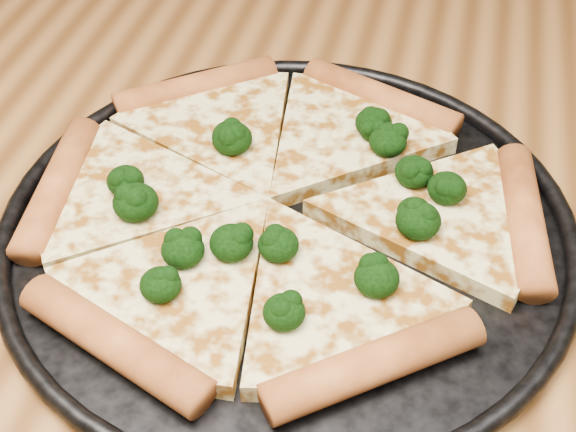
# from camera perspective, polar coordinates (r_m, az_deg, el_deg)

# --- Properties ---
(dining_table) EXTENTS (1.20, 0.90, 0.75)m
(dining_table) POSITION_cam_1_polar(r_m,az_deg,el_deg) (0.62, -6.44, -8.15)
(dining_table) COLOR brown
(dining_table) RESTS_ON ground
(pizza_pan) EXTENTS (0.40, 0.40, 0.02)m
(pizza_pan) POSITION_cam_1_polar(r_m,az_deg,el_deg) (0.55, 0.00, -0.61)
(pizza_pan) COLOR black
(pizza_pan) RESTS_ON dining_table
(pizza) EXTENTS (0.37, 0.36, 0.03)m
(pizza) POSITION_cam_1_polar(r_m,az_deg,el_deg) (0.55, -0.96, 1.07)
(pizza) COLOR #EDE091
(pizza) RESTS_ON pizza_pan
(broccoli_florets) EXTENTS (0.25, 0.22, 0.02)m
(broccoli_florets) POSITION_cam_1_polar(r_m,az_deg,el_deg) (0.54, 0.51, 1.34)
(broccoli_florets) COLOR black
(broccoli_florets) RESTS_ON pizza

